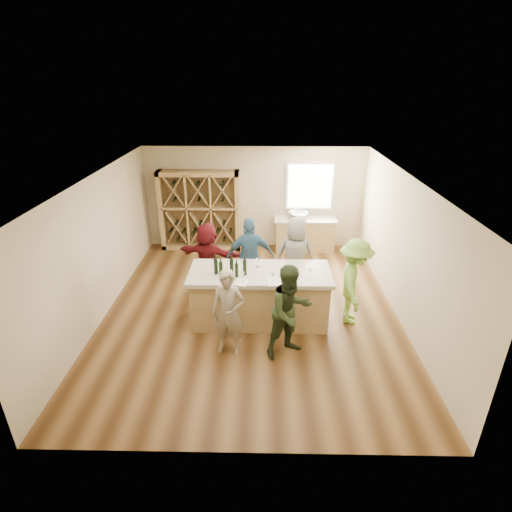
{
  "coord_description": "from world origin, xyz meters",
  "views": [
    {
      "loc": [
        0.24,
        -7.18,
        4.53
      ],
      "look_at": [
        0.1,
        0.2,
        1.15
      ],
      "focal_mm": 28.0,
      "sensor_mm": 36.0,
      "label": 1
    }
  ],
  "objects_px": {
    "person_far_left": "(208,257)",
    "wine_bottle_c": "(232,267)",
    "tasting_counter_base": "(260,298)",
    "wine_bottle_a": "(216,266)",
    "person_near_right": "(290,311)",
    "wine_rack": "(200,211)",
    "person_near_left": "(228,313)",
    "person_far_right": "(296,257)",
    "person_far_mid": "(250,257)",
    "wine_bottle_b": "(221,269)",
    "wine_bottle_d": "(237,270)",
    "person_server": "(354,282)",
    "wine_bottle_e": "(245,267)",
    "sink": "(298,215)"
  },
  "relations": [
    {
      "from": "wine_bottle_a",
      "to": "wine_bottle_b",
      "type": "bearing_deg",
      "value": -46.2
    },
    {
      "from": "wine_bottle_e",
      "to": "person_near_right",
      "type": "xyz_separation_m",
      "value": [
        0.81,
        -0.91,
        -0.38
      ]
    },
    {
      "from": "wine_bottle_d",
      "to": "person_server",
      "type": "relative_size",
      "value": 0.15
    },
    {
      "from": "wine_rack",
      "to": "person_far_left",
      "type": "height_order",
      "value": "wine_rack"
    },
    {
      "from": "wine_rack",
      "to": "person_near_left",
      "type": "bearing_deg",
      "value": -76.05
    },
    {
      "from": "wine_bottle_a",
      "to": "wine_bottle_e",
      "type": "bearing_deg",
      "value": -2.76
    },
    {
      "from": "tasting_counter_base",
      "to": "person_far_mid",
      "type": "relative_size",
      "value": 1.47
    },
    {
      "from": "wine_bottle_a",
      "to": "person_far_mid",
      "type": "height_order",
      "value": "person_far_mid"
    },
    {
      "from": "tasting_counter_base",
      "to": "wine_bottle_a",
      "type": "relative_size",
      "value": 8.17
    },
    {
      "from": "sink",
      "to": "tasting_counter_base",
      "type": "xyz_separation_m",
      "value": [
        -1.01,
        -3.56,
        -0.51
      ]
    },
    {
      "from": "wine_rack",
      "to": "tasting_counter_base",
      "type": "bearing_deg",
      "value": -65.1
    },
    {
      "from": "person_near_left",
      "to": "tasting_counter_base",
      "type": "bearing_deg",
      "value": 69.72
    },
    {
      "from": "wine_rack",
      "to": "person_near_right",
      "type": "height_order",
      "value": "wine_rack"
    },
    {
      "from": "person_near_left",
      "to": "wine_bottle_d",
      "type": "bearing_deg",
      "value": 90.16
    },
    {
      "from": "wine_bottle_b",
      "to": "person_far_mid",
      "type": "bearing_deg",
      "value": 69.18
    },
    {
      "from": "wine_bottle_b",
      "to": "wine_bottle_d",
      "type": "xyz_separation_m",
      "value": [
        0.29,
        -0.01,
        -0.01
      ]
    },
    {
      "from": "wine_bottle_a",
      "to": "person_far_right",
      "type": "distance_m",
      "value": 2.03
    },
    {
      "from": "sink",
      "to": "wine_bottle_e",
      "type": "height_order",
      "value": "wine_bottle_e"
    },
    {
      "from": "wine_bottle_d",
      "to": "wine_bottle_e",
      "type": "distance_m",
      "value": 0.17
    },
    {
      "from": "person_far_left",
      "to": "person_far_right",
      "type": "bearing_deg",
      "value": -168.02
    },
    {
      "from": "wine_bottle_c",
      "to": "person_far_mid",
      "type": "height_order",
      "value": "person_far_mid"
    },
    {
      "from": "sink",
      "to": "person_far_mid",
      "type": "height_order",
      "value": "person_far_mid"
    },
    {
      "from": "wine_rack",
      "to": "person_far_left",
      "type": "relative_size",
      "value": 1.36
    },
    {
      "from": "wine_bottle_b",
      "to": "person_near_left",
      "type": "height_order",
      "value": "person_near_left"
    },
    {
      "from": "wine_rack",
      "to": "person_near_left",
      "type": "xyz_separation_m",
      "value": [
        1.16,
        -4.65,
        -0.3
      ]
    },
    {
      "from": "wine_bottle_d",
      "to": "person_far_left",
      "type": "xyz_separation_m",
      "value": [
        -0.73,
        1.45,
        -0.41
      ]
    },
    {
      "from": "wine_bottle_e",
      "to": "person_far_left",
      "type": "height_order",
      "value": "person_far_left"
    },
    {
      "from": "person_far_left",
      "to": "wine_bottle_c",
      "type": "bearing_deg",
      "value": 131.27
    },
    {
      "from": "sink",
      "to": "wine_bottle_c",
      "type": "xyz_separation_m",
      "value": [
        -1.55,
        -3.66,
        0.22
      ]
    },
    {
      "from": "wine_rack",
      "to": "person_near_right",
      "type": "distance_m",
      "value": 5.17
    },
    {
      "from": "wine_bottle_a",
      "to": "person_far_right",
      "type": "relative_size",
      "value": 0.18
    },
    {
      "from": "wine_bottle_a",
      "to": "wine_bottle_c",
      "type": "xyz_separation_m",
      "value": [
        0.3,
        0.01,
        -0.01
      ]
    },
    {
      "from": "tasting_counter_base",
      "to": "wine_bottle_b",
      "type": "height_order",
      "value": "wine_bottle_b"
    },
    {
      "from": "wine_bottle_e",
      "to": "person_near_left",
      "type": "height_order",
      "value": "person_near_left"
    },
    {
      "from": "person_server",
      "to": "person_far_mid",
      "type": "distance_m",
      "value": 2.32
    },
    {
      "from": "tasting_counter_base",
      "to": "wine_bottle_c",
      "type": "height_order",
      "value": "wine_bottle_c"
    },
    {
      "from": "person_near_left",
      "to": "wine_bottle_a",
      "type": "bearing_deg",
      "value": 115.2
    },
    {
      "from": "wine_rack",
      "to": "wine_bottle_d",
      "type": "distance_m",
      "value": 4.05
    },
    {
      "from": "wine_bottle_c",
      "to": "sink",
      "type": "bearing_deg",
      "value": 67.08
    },
    {
      "from": "tasting_counter_base",
      "to": "person_server",
      "type": "height_order",
      "value": "person_server"
    },
    {
      "from": "wine_bottle_a",
      "to": "person_far_mid",
      "type": "bearing_deg",
      "value": 63.27
    },
    {
      "from": "sink",
      "to": "wine_bottle_d",
      "type": "distance_m",
      "value": 4.05
    },
    {
      "from": "wine_bottle_a",
      "to": "person_near_right",
      "type": "height_order",
      "value": "person_near_right"
    },
    {
      "from": "wine_bottle_b",
      "to": "person_server",
      "type": "height_order",
      "value": "person_server"
    },
    {
      "from": "person_near_left",
      "to": "wine_bottle_c",
      "type": "bearing_deg",
      "value": 97.32
    },
    {
      "from": "person_near_left",
      "to": "person_near_right",
      "type": "bearing_deg",
      "value": 6.32
    },
    {
      "from": "tasting_counter_base",
      "to": "person_near_left",
      "type": "distance_m",
      "value": 1.19
    },
    {
      "from": "wine_bottle_d",
      "to": "person_far_mid",
      "type": "relative_size",
      "value": 0.15
    },
    {
      "from": "wine_bottle_a",
      "to": "wine_bottle_b",
      "type": "height_order",
      "value": "wine_bottle_a"
    },
    {
      "from": "tasting_counter_base",
      "to": "person_far_mid",
      "type": "height_order",
      "value": "person_far_mid"
    }
  ]
}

